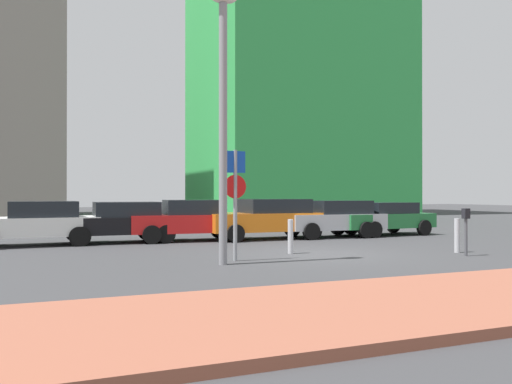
{
  "coord_description": "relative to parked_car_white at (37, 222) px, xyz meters",
  "views": [
    {
      "loc": [
        -7.22,
        -13.06,
        1.68
      ],
      "look_at": [
        -1.28,
        1.55,
        1.76
      ],
      "focal_mm": 36.68,
      "sensor_mm": 36.0,
      "label": 1
    }
  ],
  "objects": [
    {
      "name": "parking_sign_post",
      "position": [
        4.71,
        -6.24,
        1.0
      ],
      "size": [
        0.6,
        0.1,
        2.81
      ],
      "color": "gray",
      "rests_on": "ground"
    },
    {
      "name": "parked_car_red",
      "position": [
        5.16,
        -0.19,
        0.0
      ],
      "size": [
        4.34,
        2.15,
        1.49
      ],
      "color": "red",
      "rests_on": "ground"
    },
    {
      "name": "ground_plane",
      "position": [
        7.43,
        -5.63,
        -0.77
      ],
      "size": [
        120.0,
        120.0,
        0.0
      ],
      "primitive_type": "plane",
      "color": "#38383A"
    },
    {
      "name": "parked_car_orange",
      "position": [
        8.08,
        -0.55,
        0.03
      ],
      "size": [
        4.53,
        2.06,
        1.51
      ],
      "color": "orange",
      "rests_on": "ground"
    },
    {
      "name": "parked_car_black",
      "position": [
        2.76,
        -0.01,
        -0.02
      ],
      "size": [
        4.2,
        1.92,
        1.42
      ],
      "color": "black",
      "rests_on": "ground"
    },
    {
      "name": "parking_meter",
      "position": [
        10.92,
        -7.62,
        0.08
      ],
      "size": [
        0.18,
        0.14,
        1.3
      ],
      "color": "#4C4C51",
      "rests_on": "ground"
    },
    {
      "name": "parked_car_silver",
      "position": [
        10.85,
        -0.77,
        -0.0
      ],
      "size": [
        4.03,
        1.98,
        1.45
      ],
      "color": "#B7BABF",
      "rests_on": "ground"
    },
    {
      "name": "parked_car_white",
      "position": [
        0.0,
        0.0,
        0.0
      ],
      "size": [
        4.09,
        2.18,
        1.46
      ],
      "color": "white",
      "rests_on": "ground"
    },
    {
      "name": "building_colorful_midrise",
      "position": [
        20.36,
        21.88,
        10.86
      ],
      "size": [
        15.95,
        13.68,
        23.26
      ],
      "primitive_type": "cube",
      "color": "green",
      "rests_on": "ground"
    },
    {
      "name": "parked_car_green",
      "position": [
        13.19,
        -0.62,
        -0.05
      ],
      "size": [
        4.52,
        2.35,
        1.36
      ],
      "color": "#237238",
      "rests_on": "ground"
    },
    {
      "name": "street_lamp",
      "position": [
        4.2,
        -6.78,
        3.13
      ],
      "size": [
        0.7,
        0.36,
        6.58
      ],
      "color": "gray",
      "rests_on": "ground"
    },
    {
      "name": "traffic_bollard_mid",
      "position": [
        6.72,
        -5.3,
        -0.28
      ],
      "size": [
        0.16,
        0.16,
        0.98
      ],
      "primitive_type": "cylinder",
      "color": "#B7B7BC",
      "rests_on": "ground"
    },
    {
      "name": "traffic_bollard_near",
      "position": [
        11.32,
        -6.87,
        -0.28
      ],
      "size": [
        0.16,
        0.16,
        0.99
      ],
      "primitive_type": "cylinder",
      "color": "#B7B7BC",
      "rests_on": "ground"
    }
  ]
}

